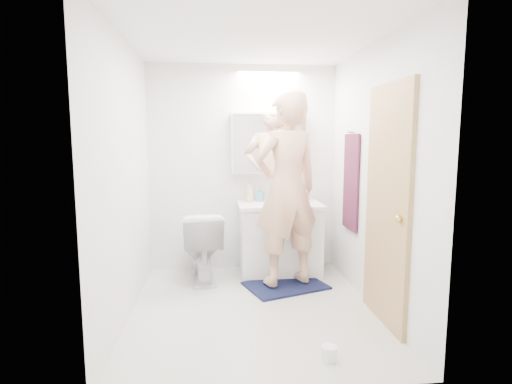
{
  "coord_description": "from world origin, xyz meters",
  "views": [
    {
      "loc": [
        -0.35,
        -3.52,
        1.55
      ],
      "look_at": [
        0.05,
        0.25,
        1.05
      ],
      "focal_mm": 28.38,
      "sensor_mm": 36.0,
      "label": 1
    }
  ],
  "objects": [
    {
      "name": "floor",
      "position": [
        0.0,
        0.0,
        0.0
      ],
      "size": [
        2.5,
        2.5,
        0.0
      ],
      "primitive_type": "plane",
      "color": "silver",
      "rests_on": "ground"
    },
    {
      "name": "ceiling",
      "position": [
        0.0,
        0.0,
        2.4
      ],
      "size": [
        2.5,
        2.5,
        0.0
      ],
      "primitive_type": "plane",
      "rotation": [
        3.14,
        0.0,
        0.0
      ],
      "color": "white",
      "rests_on": "floor"
    },
    {
      "name": "wall_back",
      "position": [
        0.0,
        1.25,
        1.2
      ],
      "size": [
        2.5,
        0.0,
        2.5
      ],
      "primitive_type": "plane",
      "rotation": [
        1.57,
        0.0,
        0.0
      ],
      "color": "white",
      "rests_on": "floor"
    },
    {
      "name": "wall_front",
      "position": [
        0.0,
        -1.25,
        1.2
      ],
      "size": [
        2.5,
        0.0,
        2.5
      ],
      "primitive_type": "plane",
      "rotation": [
        -1.57,
        0.0,
        0.0
      ],
      "color": "white",
      "rests_on": "floor"
    },
    {
      "name": "wall_left",
      "position": [
        -1.1,
        0.0,
        1.2
      ],
      "size": [
        0.0,
        2.5,
        2.5
      ],
      "primitive_type": "plane",
      "rotation": [
        1.57,
        0.0,
        1.57
      ],
      "color": "white",
      "rests_on": "floor"
    },
    {
      "name": "wall_right",
      "position": [
        1.1,
        0.0,
        1.2
      ],
      "size": [
        0.0,
        2.5,
        2.5
      ],
      "primitive_type": "plane",
      "rotation": [
        1.57,
        0.0,
        -1.57
      ],
      "color": "white",
      "rests_on": "floor"
    },
    {
      "name": "vanity_cabinet",
      "position": [
        0.4,
        0.96,
        0.39
      ],
      "size": [
        0.9,
        0.55,
        0.78
      ],
      "primitive_type": "cube",
      "color": "white",
      "rests_on": "floor"
    },
    {
      "name": "countertop",
      "position": [
        0.4,
        0.96,
        0.8
      ],
      "size": [
        0.95,
        0.58,
        0.04
      ],
      "primitive_type": "cube",
      "color": "white",
      "rests_on": "vanity_cabinet"
    },
    {
      "name": "sink_basin",
      "position": [
        0.4,
        0.99,
        0.84
      ],
      "size": [
        0.36,
        0.36,
        0.03
      ],
      "primitive_type": "cylinder",
      "color": "silver",
      "rests_on": "countertop"
    },
    {
      "name": "faucet",
      "position": [
        0.4,
        1.19,
        0.9
      ],
      "size": [
        0.02,
        0.02,
        0.16
      ],
      "primitive_type": "cylinder",
      "color": "white",
      "rests_on": "countertop"
    },
    {
      "name": "medicine_cabinet",
      "position": [
        0.3,
        1.18,
        1.5
      ],
      "size": [
        0.88,
        0.14,
        0.7
      ],
      "primitive_type": "cube",
      "color": "white",
      "rests_on": "wall_back"
    },
    {
      "name": "mirror_panel",
      "position": [
        0.3,
        1.1,
        1.5
      ],
      "size": [
        0.84,
        0.01,
        0.66
      ],
      "primitive_type": "cube",
      "color": "silver",
      "rests_on": "medicine_cabinet"
    },
    {
      "name": "toilet",
      "position": [
        -0.49,
        0.85,
        0.39
      ],
      "size": [
        0.51,
        0.8,
        0.77
      ],
      "primitive_type": "imported",
      "rotation": [
        0.0,
        0.0,
        3.25
      ],
      "color": "white",
      "rests_on": "floor"
    },
    {
      "name": "bath_rug",
      "position": [
        0.39,
        0.52,
        0.01
      ],
      "size": [
        0.94,
        0.78,
        0.02
      ],
      "primitive_type": "cube",
      "rotation": [
        0.0,
        0.0,
        0.33
      ],
      "color": "#121538",
      "rests_on": "floor"
    },
    {
      "name": "person",
      "position": [
        0.39,
        0.52,
        1.04
      ],
      "size": [
        0.84,
        0.68,
        1.98
      ],
      "primitive_type": "imported",
      "rotation": [
        0.0,
        0.0,
        3.47
      ],
      "color": "#E4AC88",
      "rests_on": "bath_rug"
    },
    {
      "name": "door",
      "position": [
        1.08,
        -0.35,
        1.0
      ],
      "size": [
        0.04,
        0.8,
        2.0
      ],
      "primitive_type": "cube",
      "color": "#A38651",
      "rests_on": "wall_right"
    },
    {
      "name": "door_knob",
      "position": [
        1.04,
        -0.65,
        0.95
      ],
      "size": [
        0.06,
        0.06,
        0.06
      ],
      "primitive_type": "sphere",
      "color": "gold",
      "rests_on": "door"
    },
    {
      "name": "towel",
      "position": [
        1.08,
        0.55,
        1.1
      ],
      "size": [
        0.02,
        0.42,
        1.0
      ],
      "primitive_type": "cube",
      "color": "#101B33",
      "rests_on": "wall_right"
    },
    {
      "name": "towel_hook",
      "position": [
        1.07,
        0.55,
        1.62
      ],
      "size": [
        0.07,
        0.02,
        0.02
      ],
      "primitive_type": "cylinder",
      "rotation": [
        0.0,
        1.57,
        0.0
      ],
      "color": "silver",
      "rests_on": "wall_right"
    },
    {
      "name": "soap_bottle_a",
      "position": [
        0.07,
        1.11,
        0.94
      ],
      "size": [
        0.12,
        0.12,
        0.24
      ],
      "primitive_type": "imported",
      "rotation": [
        0.0,
        0.0,
        0.43
      ],
      "color": "#C8B581",
      "rests_on": "countertop"
    },
    {
      "name": "soap_bottle_b",
      "position": [
        0.2,
        1.15,
        0.9
      ],
      "size": [
        0.1,
        0.1,
        0.17
      ],
      "primitive_type": "imported",
      "rotation": [
        0.0,
        0.0,
        -0.54
      ],
      "color": "#619CD1",
      "rests_on": "countertop"
    },
    {
      "name": "toothbrush_cup",
      "position": [
        0.62,
        1.12,
        0.87
      ],
      "size": [
        0.15,
        0.15,
        0.1
      ],
      "primitive_type": "imported",
      "rotation": [
        0.0,
        0.0,
        -0.43
      ],
      "color": "#3E4FBA",
      "rests_on": "countertop"
    },
    {
      "name": "toilet_paper_roll",
      "position": [
        0.45,
        -0.91,
        0.05
      ],
      "size": [
        0.11,
        0.11,
        0.1
      ],
      "primitive_type": "cylinder",
      "color": "white",
      "rests_on": "floor"
    }
  ]
}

